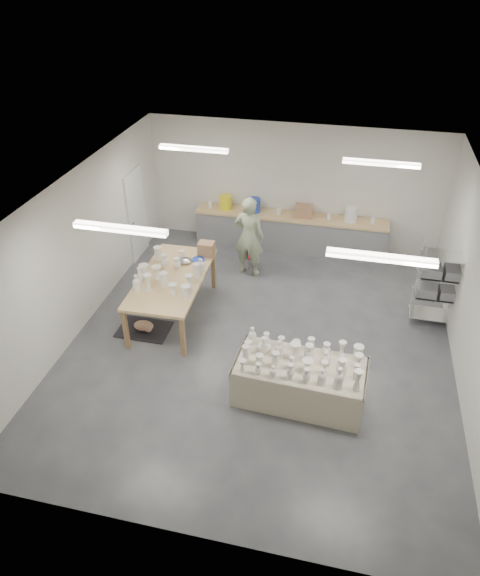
% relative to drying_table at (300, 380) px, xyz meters
% --- Properties ---
extents(room, '(8.00, 8.02, 3.00)m').
position_rel_drying_table_xyz_m(room, '(-1.00, 1.40, 1.64)').
color(room, '#424449').
rests_on(room, ground).
extents(back_counter, '(4.60, 0.60, 1.24)m').
position_rel_drying_table_xyz_m(back_counter, '(-0.90, 4.99, 0.07)').
color(back_counter, tan).
rests_on(back_counter, ground).
extents(wire_shelf, '(0.88, 0.48, 1.80)m').
position_rel_drying_table_xyz_m(wire_shelf, '(2.31, 2.71, 0.50)').
color(wire_shelf, silver).
rests_on(wire_shelf, ground).
extents(drying_table, '(2.13, 1.10, 1.10)m').
position_rel_drying_table_xyz_m(drying_table, '(0.00, 0.00, 0.00)').
color(drying_table, olive).
rests_on(drying_table, ground).
extents(work_table, '(1.29, 2.48, 1.28)m').
position_rel_drying_table_xyz_m(work_table, '(-2.74, 1.79, 0.51)').
color(work_table, tan).
rests_on(work_table, ground).
extents(rug, '(1.00, 0.70, 0.02)m').
position_rel_drying_table_xyz_m(rug, '(-3.19, 1.14, -0.41)').
color(rug, black).
rests_on(rug, ground).
extents(cat, '(0.41, 0.31, 0.17)m').
position_rel_drying_table_xyz_m(cat, '(-3.17, 1.13, -0.31)').
color(cat, white).
rests_on(cat, rug).
extents(potter, '(0.74, 0.54, 1.87)m').
position_rel_drying_table_xyz_m(potter, '(-1.63, 3.66, 0.52)').
color(potter, '#98A781').
rests_on(potter, ground).
extents(red_stool, '(0.40, 0.40, 0.30)m').
position_rel_drying_table_xyz_m(red_stool, '(-1.63, 3.93, -0.15)').
color(red_stool, red).
rests_on(red_stool, ground).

